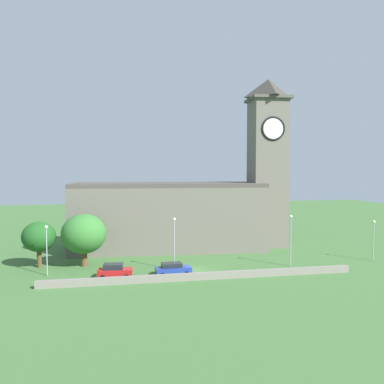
{
  "coord_description": "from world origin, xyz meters",
  "views": [
    {
      "loc": [
        -11.32,
        -55.2,
        14.28
      ],
      "look_at": [
        0.75,
        6.17,
        10.74
      ],
      "focal_mm": 37.72,
      "sensor_mm": 36.0,
      "label": 1
    }
  ],
  "objects": [
    {
      "name": "ground_plane",
      "position": [
        0.0,
        15.0,
        0.0
      ],
      "size": [
        200.0,
        200.0,
        0.0
      ],
      "primitive_type": "plane",
      "color": "#3D6633"
    },
    {
      "name": "church",
      "position": [
        1.94,
        16.41,
        7.75
      ],
      "size": [
        39.45,
        15.12,
        30.74
      ],
      "color": "#666056",
      "rests_on": "ground"
    },
    {
      "name": "quay_barrier",
      "position": [
        0.0,
        -5.05,
        0.46
      ],
      "size": [
        41.24,
        0.7,
        0.92
      ],
      "primitive_type": "cube",
      "color": "gray",
      "rests_on": "ground"
    },
    {
      "name": "car_red",
      "position": [
        -11.22,
        -2.0,
        0.95
      ],
      "size": [
        4.65,
        2.57,
        1.89
      ],
      "color": "red",
      "rests_on": "ground"
    },
    {
      "name": "car_blue",
      "position": [
        -3.48,
        -1.96,
        0.84
      ],
      "size": [
        4.88,
        2.39,
        1.65
      ],
      "color": "#233D9E",
      "rests_on": "ground"
    },
    {
      "name": "streetlamp_west_end",
      "position": [
        -20.11,
        0.91,
        4.56
      ],
      "size": [
        0.44,
        0.44,
        6.8
      ],
      "color": "#9EA0A5",
      "rests_on": "ground"
    },
    {
      "name": "streetlamp_west_mid",
      "position": [
        -2.9,
        0.56,
        4.94
      ],
      "size": [
        0.44,
        0.44,
        7.46
      ],
      "color": "#9EA0A5",
      "rests_on": "ground"
    },
    {
      "name": "streetlamp_central",
      "position": [
        14.26,
        -0.39,
        5.0
      ],
      "size": [
        0.44,
        0.44,
        7.57
      ],
      "color": "#9EA0A5",
      "rests_on": "ground"
    },
    {
      "name": "streetlamp_east_mid",
      "position": [
        28.51,
        0.45,
        4.28
      ],
      "size": [
        0.44,
        0.44,
        6.32
      ],
      "color": "#9EA0A5",
      "rests_on": "ground"
    },
    {
      "name": "tree_by_tower",
      "position": [
        -21.96,
        5.97,
        4.46
      ],
      "size": [
        4.83,
        4.83,
        6.67
      ],
      "color": "brown",
      "rests_on": "ground"
    },
    {
      "name": "tree_riverside_west",
      "position": [
        -15.61,
        5.49,
        4.78
      ],
      "size": [
        6.51,
        6.51,
        7.73
      ],
      "color": "brown",
      "rests_on": "ground"
    }
  ]
}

